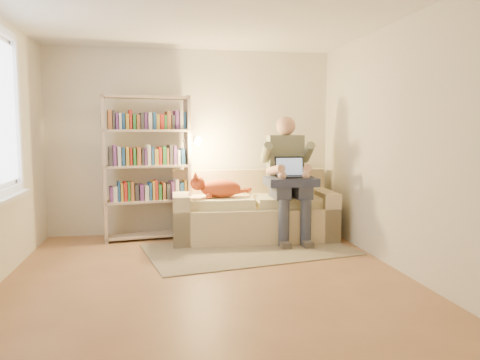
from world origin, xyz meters
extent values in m
plane|color=#916441|center=(0.00, 0.00, 0.00)|extent=(4.50, 4.50, 0.00)
cube|color=white|center=(0.00, 0.00, 2.60)|extent=(4.00, 4.50, 0.02)
cube|color=silver|center=(2.00, 0.00, 1.30)|extent=(0.02, 4.50, 2.60)
cube|color=silver|center=(0.00, 2.25, 1.30)|extent=(4.00, 0.02, 2.60)
cube|color=silver|center=(0.00, -2.25, 1.30)|extent=(4.00, 0.02, 2.60)
cube|color=white|center=(-1.92, 0.20, 0.81)|extent=(0.12, 1.52, 0.04)
cube|color=beige|center=(0.79, 1.70, 0.23)|extent=(2.19, 1.05, 0.45)
cube|color=beige|center=(0.80, 2.08, 0.69)|extent=(2.16, 0.29, 0.46)
cube|color=beige|center=(-0.18, 1.73, 0.32)|extent=(0.25, 0.98, 0.65)
cube|color=beige|center=(1.76, 1.67, 0.32)|extent=(0.25, 0.98, 0.65)
cube|color=beige|center=(0.30, 1.66, 0.52)|extent=(0.94, 0.68, 0.13)
cube|color=beige|center=(1.27, 1.63, 0.52)|extent=(0.94, 0.68, 0.13)
cube|color=slate|center=(1.24, 1.73, 1.08)|extent=(0.48, 0.28, 0.65)
sphere|color=tan|center=(1.24, 1.71, 1.53)|extent=(0.26, 0.26, 0.26)
cube|color=#363A4B|center=(1.08, 1.43, 0.69)|extent=(0.21, 0.54, 0.20)
cube|color=#363A4B|center=(1.37, 1.42, 0.69)|extent=(0.21, 0.54, 0.20)
cylinder|color=#363A4B|center=(1.08, 1.17, 0.30)|extent=(0.14, 0.14, 0.61)
cylinder|color=#363A4B|center=(1.36, 1.16, 0.30)|extent=(0.14, 0.14, 0.61)
ellipsoid|color=#E55D2C|center=(0.30, 1.63, 0.70)|extent=(0.55, 0.30, 0.24)
sphere|color=#E55D2C|center=(-0.01, 1.59, 0.78)|extent=(0.19, 0.19, 0.19)
cylinder|color=#E55D2C|center=(0.58, 1.68, 0.65)|extent=(0.27, 0.06, 0.07)
cube|color=#282D47|center=(1.31, 1.39, 0.81)|extent=(0.66, 0.55, 0.11)
cube|color=black|center=(1.31, 1.34, 0.87)|extent=(0.40, 0.28, 0.02)
cube|color=black|center=(1.31, 1.47, 1.00)|extent=(0.39, 0.08, 0.26)
plane|color=#8CA5CC|center=(1.31, 1.47, 1.00)|extent=(0.35, 0.08, 0.34)
cube|color=#CAB198|center=(-1.18, 1.81, 0.97)|extent=(0.09, 0.30, 1.94)
cube|color=#CAB198|center=(-0.08, 1.99, 0.97)|extent=(0.09, 0.30, 1.94)
cube|color=#CAB198|center=(-0.63, 1.90, 0.05)|extent=(1.18, 0.47, 0.03)
cube|color=#CAB198|center=(-0.63, 1.90, 0.52)|extent=(1.18, 0.47, 0.03)
cube|color=#CAB198|center=(-0.63, 1.90, 0.99)|extent=(1.18, 0.47, 0.03)
cube|color=#CAB198|center=(-0.63, 1.90, 1.47)|extent=(1.18, 0.47, 0.03)
cube|color=#CAB198|center=(-0.63, 1.90, 1.91)|extent=(1.18, 0.47, 0.03)
cube|color=#1E4C8C|center=(-0.63, 1.90, 0.65)|extent=(1.01, 0.38, 0.23)
cube|color=gold|center=(-0.63, 1.90, 1.13)|extent=(1.01, 0.38, 0.23)
cube|color=#B2261E|center=(-0.63, 1.90, 1.60)|extent=(1.01, 0.38, 0.23)
cylinder|color=white|center=(-0.16, 1.97, 1.03)|extent=(0.10, 0.10, 0.04)
cone|color=white|center=(0.02, 1.87, 1.32)|extent=(0.15, 0.17, 0.16)
cube|color=gray|center=(0.61, 1.07, 0.01)|extent=(2.68, 1.89, 0.01)
camera|label=1|loc=(-0.45, -4.47, 1.46)|focal=35.00mm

